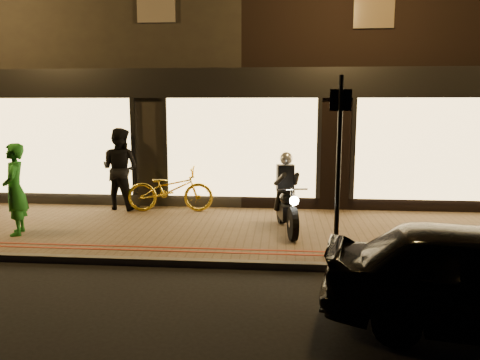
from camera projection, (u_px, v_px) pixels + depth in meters
The scene contains 10 objects.
ground at pixel (220, 268), 7.65m from camera, with size 90.00×90.00×0.00m, color black.
sidewalk at pixel (233, 232), 9.60m from camera, with size 50.00×4.00×0.12m, color brown.
kerb_stone at pixel (220, 264), 7.69m from camera, with size 50.00×0.14×0.12m, color #59544C.
red_kerb_lines at pixel (224, 251), 8.17m from camera, with size 50.00×0.26×0.01m.
building_row at pixel (254, 56), 15.80m from camera, with size 48.00×10.11×8.50m.
motorcycle at pixel (287, 201), 9.39m from camera, with size 0.67×1.93×1.59m.
sign_post at pixel (339, 157), 7.73m from camera, with size 0.35×0.09×3.00m.
bicycle_gold at pixel (170, 189), 11.11m from camera, with size 0.71×2.03×1.07m, color yellow.
person_green at pixel (15, 189), 9.09m from camera, with size 0.65×0.43×1.79m, color #1D6F21.
person_dark at pixel (120, 169), 11.31m from camera, with size 0.96×0.75×1.98m, color black.
Camera 1 is at (0.99, -7.25, 2.66)m, focal length 35.00 mm.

